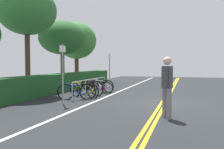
{
  "coord_description": "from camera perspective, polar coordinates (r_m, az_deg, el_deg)",
  "views": [
    {
      "loc": [
        -9.69,
        -0.85,
        1.56
      ],
      "look_at": [
        0.22,
        2.29,
        1.08
      ],
      "focal_mm": 37.68,
      "sensor_mm": 36.0,
      "label": 1
    }
  ],
  "objects": [
    {
      "name": "bicycle_1",
      "position": [
        10.96,
        -6.78,
        -3.82
      ],
      "size": [
        0.65,
        1.69,
        0.7
      ],
      "color": "black",
      "rests_on": "ground_plane"
    },
    {
      "name": "hedge_backdrop",
      "position": [
        14.01,
        -11.53,
        -1.75
      ],
      "size": [
        12.98,
        0.9,
        0.99
      ],
      "primitive_type": "cube",
      "color": "#1C4C21",
      "rests_on": "ground_plane"
    },
    {
      "name": "centre_line_yellow_outer",
      "position": [
        9.86,
        12.04,
        -6.49
      ],
      "size": [
        33.21,
        0.1,
        0.0
      ],
      "primitive_type": "cube",
      "color": "gold",
      "rests_on": "ground_plane"
    },
    {
      "name": "sign_post_far",
      "position": [
        14.5,
        -0.58,
        1.65
      ],
      "size": [
        0.36,
        0.06,
        2.16
      ],
      "color": "gray",
      "rests_on": "ground_plane"
    },
    {
      "name": "bicycle_4",
      "position": [
        13.11,
        -2.66,
        -2.71
      ],
      "size": [
        0.65,
        1.66,
        0.71
      ],
      "color": "black",
      "rests_on": "ground_plane"
    },
    {
      "name": "pedestrian",
      "position": [
        6.84,
        13.21,
        -1.96
      ],
      "size": [
        0.44,
        0.32,
        1.76
      ],
      "color": "slate",
      "rests_on": "ground_plane"
    },
    {
      "name": "centre_line_yellow_inner",
      "position": [
        9.84,
        12.98,
        -6.51
      ],
      "size": [
        33.21,
        0.1,
        0.0
      ],
      "primitive_type": "cube",
      "color": "gold",
      "rests_on": "ground_plane"
    },
    {
      "name": "bike_lane_stripe_white",
      "position": [
        10.44,
        -2.59,
        -5.92
      ],
      "size": [
        33.21,
        0.12,
        0.0
      ],
      "primitive_type": "cube",
      "color": "white",
      "rests_on": "ground_plane"
    },
    {
      "name": "sign_post_near",
      "position": [
        9.07,
        -11.87,
        1.46
      ],
      "size": [
        0.36,
        0.06,
        2.3
      ],
      "color": "gray",
      "rests_on": "ground_plane"
    },
    {
      "name": "tree_mid",
      "position": [
        12.85,
        -19.97,
        14.29
      ],
      "size": [
        2.93,
        2.93,
        5.43
      ],
      "color": "#473323",
      "rests_on": "ground_plane"
    },
    {
      "name": "tree_extra",
      "position": [
        19.23,
        -8.62,
        8.07
      ],
      "size": [
        3.17,
        3.17,
        4.85
      ],
      "color": "#473323",
      "rests_on": "ground_plane"
    },
    {
      "name": "bike_rack",
      "position": [
        11.64,
        -5.16,
        -2.15
      ],
      "size": [
        4.03,
        0.05,
        0.8
      ],
      "color": "#9EA0A5",
      "rests_on": "ground_plane"
    },
    {
      "name": "bicycle_2",
      "position": [
        11.61,
        -5.56,
        -3.24
      ],
      "size": [
        0.64,
        1.7,
        0.78
      ],
      "color": "black",
      "rests_on": "ground_plane"
    },
    {
      "name": "tree_far_right",
      "position": [
        16.09,
        -11.98,
        8.65
      ],
      "size": [
        3.09,
        3.09,
        4.38
      ],
      "color": "#473323",
      "rests_on": "ground_plane"
    },
    {
      "name": "bicycle_3",
      "position": [
        12.36,
        -3.35,
        -3.11
      ],
      "size": [
        0.46,
        1.69,
        0.68
      ],
      "color": "black",
      "rests_on": "ground_plane"
    },
    {
      "name": "bicycle_0",
      "position": [
        10.3,
        -8.57,
        -4.12
      ],
      "size": [
        0.66,
        1.6,
        0.75
      ],
      "color": "black",
      "rests_on": "ground_plane"
    },
    {
      "name": "ground_plane",
      "position": [
        9.86,
        12.51,
        -6.66
      ],
      "size": [
        36.9,
        13.54,
        0.05
      ],
      "primitive_type": "cube",
      "color": "#232628"
    }
  ]
}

